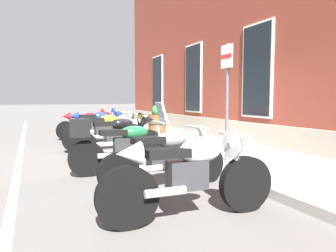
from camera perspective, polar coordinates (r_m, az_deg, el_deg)
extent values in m
plane|color=#565451|center=(7.70, -0.48, -5.23)|extent=(140.00, 140.00, 0.00)
cube|color=gray|center=(8.30, 8.12, -4.06)|extent=(27.75, 2.69, 0.14)
cube|color=silver|center=(7.12, -25.12, -6.50)|extent=(27.75, 0.12, 0.01)
cube|color=gray|center=(9.00, 15.24, -1.67)|extent=(21.75, 0.10, 0.70)
cube|color=silver|center=(15.32, -1.85, 7.70)|extent=(1.22, 0.06, 2.52)
cube|color=black|center=(15.31, -1.95, 7.70)|extent=(1.10, 0.03, 2.40)
cube|color=silver|center=(12.02, 4.57, 8.45)|extent=(1.22, 0.06, 2.52)
cube|color=black|center=(12.01, 4.44, 8.46)|extent=(1.10, 0.03, 2.40)
cube|color=silver|center=(8.99, 15.60, 9.49)|extent=(1.22, 0.06, 2.52)
cube|color=black|center=(8.97, 15.45, 9.50)|extent=(1.10, 0.03, 2.40)
cylinder|color=black|center=(11.49, -10.62, -0.39)|extent=(0.24, 0.63, 0.62)
cylinder|color=black|center=(10.96, -17.74, -0.79)|extent=(0.24, 0.63, 0.62)
cylinder|color=silver|center=(11.43, -11.10, 0.81)|extent=(0.13, 0.31, 0.62)
cube|color=#28282B|center=(11.17, -14.36, 0.32)|extent=(0.30, 0.47, 0.32)
ellipsoid|color=red|center=(11.21, -13.67, 1.69)|extent=(0.36, 0.56, 0.24)
cube|color=black|center=(11.07, -15.50, 1.66)|extent=(0.31, 0.51, 0.10)
cylinder|color=silver|center=(11.37, -11.50, 2.63)|extent=(0.61, 0.16, 0.04)
cylinder|color=silver|center=(10.97, -15.59, -0.47)|extent=(0.18, 0.46, 0.09)
cone|color=red|center=(11.43, -10.89, 2.15)|extent=(0.42, 0.40, 0.36)
cone|color=red|center=(10.94, -17.70, 1.68)|extent=(0.29, 0.30, 0.24)
cylinder|color=black|center=(10.16, -8.59, -0.96)|extent=(0.15, 0.66, 0.65)
cylinder|color=black|center=(9.84, -16.48, -1.29)|extent=(0.15, 0.66, 0.65)
cylinder|color=silver|center=(10.11, -9.16, 0.55)|extent=(0.08, 0.33, 0.67)
cube|color=#28282B|center=(9.95, -12.77, -0.11)|extent=(0.24, 0.45, 0.32)
ellipsoid|color=#192D9E|center=(9.96, -11.97, 1.71)|extent=(0.28, 0.53, 0.24)
cube|color=black|center=(9.88, -14.11, 1.70)|extent=(0.24, 0.49, 0.10)
cylinder|color=silver|center=(10.06, -9.62, 2.75)|extent=(0.62, 0.06, 0.04)
cylinder|color=silver|center=(9.78, -14.32, -0.99)|extent=(0.11, 0.45, 0.09)
cone|color=#192D9E|center=(10.10, -8.91, 2.20)|extent=(0.37, 0.35, 0.36)
cone|color=#192D9E|center=(9.80, -16.44, 1.75)|extent=(0.25, 0.27, 0.24)
cylinder|color=black|center=(8.76, -6.32, -1.80)|extent=(0.18, 0.68, 0.67)
cylinder|color=black|center=(8.32, -16.08, -2.32)|extent=(0.18, 0.68, 0.67)
cylinder|color=silver|center=(8.70, -6.95, -0.14)|extent=(0.10, 0.32, 0.65)
cube|color=#28282B|center=(8.48, -11.42, -0.87)|extent=(0.26, 0.46, 0.32)
ellipsoid|color=gold|center=(8.50, -10.48, 1.10)|extent=(0.30, 0.54, 0.24)
cube|color=black|center=(8.39, -12.95, 1.08)|extent=(0.26, 0.50, 0.10)
cylinder|color=silver|center=(8.65, -7.47, 2.34)|extent=(0.62, 0.09, 0.04)
cylinder|color=silver|center=(8.29, -13.14, -1.93)|extent=(0.13, 0.46, 0.09)
sphere|color=silver|center=(8.68, -6.97, 1.89)|extent=(0.18, 0.18, 0.18)
cylinder|color=black|center=(7.50, -3.43, -3.07)|extent=(0.12, 0.63, 0.63)
cylinder|color=black|center=(7.12, -14.80, -3.64)|extent=(0.12, 0.63, 0.63)
cylinder|color=silver|center=(7.43, -4.17, -1.10)|extent=(0.07, 0.32, 0.65)
cube|color=#28282B|center=(7.24, -9.37, -1.98)|extent=(0.22, 0.44, 0.32)
ellipsoid|color=black|center=(7.25, -8.26, 0.40)|extent=(0.26, 0.52, 0.24)
cube|color=black|center=(7.16, -11.19, 0.38)|extent=(0.22, 0.48, 0.10)
cylinder|color=silver|center=(7.37, -4.77, 1.83)|extent=(0.62, 0.04, 0.04)
cylinder|color=silver|center=(7.07, -11.48, -3.23)|extent=(0.09, 0.45, 0.09)
cone|color=black|center=(7.42, -3.82, 1.09)|extent=(0.36, 0.34, 0.36)
cone|color=black|center=(7.07, -14.73, 0.42)|extent=(0.24, 0.26, 0.24)
cylinder|color=black|center=(6.09, -0.05, -4.93)|extent=(0.16, 0.64, 0.63)
cylinder|color=black|center=(5.76, -14.34, -5.65)|extent=(0.16, 0.64, 0.63)
cylinder|color=silver|center=(6.02, -0.94, -2.73)|extent=(0.09, 0.30, 0.61)
cube|color=#28282B|center=(5.84, -7.49, -3.61)|extent=(0.25, 0.45, 0.32)
ellipsoid|color=#195633|center=(5.84, -6.08, -1.12)|extent=(0.29, 0.53, 0.24)
cube|color=black|center=(5.76, -9.75, -1.15)|extent=(0.25, 0.49, 0.10)
cylinder|color=silver|center=(5.96, -1.67, 0.66)|extent=(0.62, 0.07, 0.04)
cylinder|color=silver|center=(5.69, -10.17, -5.20)|extent=(0.12, 0.45, 0.09)
cube|color=#B2BCC6|center=(5.97, -1.13, 2.40)|extent=(0.37, 0.16, 0.40)
cube|color=black|center=(5.68, -15.45, -0.33)|extent=(0.38, 0.34, 0.30)
cylinder|color=black|center=(5.24, 6.78, -6.72)|extent=(0.16, 0.61, 0.61)
cylinder|color=black|center=(4.60, -8.77, -8.38)|extent=(0.16, 0.61, 0.61)
cylinder|color=silver|center=(5.14, 5.88, -4.18)|extent=(0.09, 0.31, 0.62)
cube|color=#28282B|center=(4.82, -1.01, -5.53)|extent=(0.25, 0.45, 0.32)
ellipsoid|color=slate|center=(4.84, 0.58, -2.41)|extent=(0.29, 0.54, 0.24)
cube|color=black|center=(4.68, -3.54, -2.55)|extent=(0.25, 0.49, 0.10)
cylinder|color=silver|center=(5.05, 5.16, -0.19)|extent=(0.62, 0.08, 0.04)
cylinder|color=silver|center=(4.61, -3.71, -7.66)|extent=(0.12, 0.46, 0.09)
sphere|color=silver|center=(5.10, 5.91, -0.93)|extent=(0.18, 0.18, 0.18)
cylinder|color=black|center=(4.01, 13.64, -9.98)|extent=(0.14, 0.67, 0.67)
cylinder|color=black|center=(3.41, -7.27, -12.54)|extent=(0.14, 0.67, 0.67)
cylinder|color=silver|center=(3.90, 12.50, -6.76)|extent=(0.08, 0.30, 0.61)
cube|color=#28282B|center=(3.58, 3.37, -8.67)|extent=(0.23, 0.45, 0.32)
ellipsoid|color=silver|center=(3.60, 5.56, -4.56)|extent=(0.28, 0.53, 0.24)
cube|color=black|center=(3.44, -0.09, -4.80)|extent=(0.23, 0.49, 0.10)
cylinder|color=silver|center=(3.80, 11.60, -1.54)|extent=(0.62, 0.05, 0.04)
cylinder|color=silver|center=(3.40, -0.45, -11.70)|extent=(0.10, 0.45, 0.09)
cone|color=silver|center=(3.88, 13.18, -2.92)|extent=(0.37, 0.35, 0.36)
cone|color=silver|center=(3.31, -7.02, -4.88)|extent=(0.25, 0.27, 0.24)
cylinder|color=#4C4C51|center=(6.38, 10.46, 4.13)|extent=(0.06, 0.06, 2.28)
cube|color=white|center=(6.42, 10.44, 12.11)|extent=(0.36, 0.03, 0.44)
cube|color=red|center=(6.41, 10.32, 12.12)|extent=(0.36, 0.01, 0.08)
cylinder|color=brown|center=(11.32, -1.96, 0.40)|extent=(0.62, 0.62, 0.65)
cylinder|color=black|center=(11.32, -1.96, 0.40)|extent=(0.65, 0.65, 0.04)
sphere|color=#28602D|center=(11.30, -1.97, 2.76)|extent=(0.40, 0.40, 0.40)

